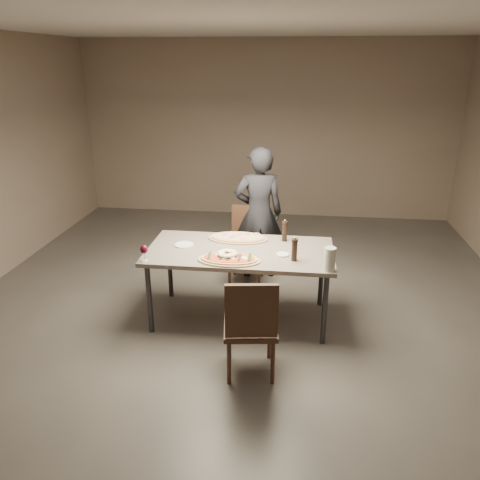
# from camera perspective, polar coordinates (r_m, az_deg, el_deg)

# --- Properties ---
(room) EXTENTS (7.00, 7.00, 7.00)m
(room) POSITION_cam_1_polar(r_m,az_deg,el_deg) (4.33, 0.00, 6.81)
(room) COLOR #57514B
(room) RESTS_ON ground
(dining_table) EXTENTS (1.80, 0.90, 0.75)m
(dining_table) POSITION_cam_1_polar(r_m,az_deg,el_deg) (4.55, 0.00, -1.84)
(dining_table) COLOR slate
(dining_table) RESTS_ON ground
(zucchini_pizza) EXTENTS (0.58, 0.32, 0.05)m
(zucchini_pizza) POSITION_cam_1_polar(r_m,az_deg,el_deg) (4.28, -1.31, -2.34)
(zucchini_pizza) COLOR tan
(zucchini_pizza) RESTS_ON dining_table
(ham_pizza) EXTENTS (0.61, 0.34, 0.04)m
(ham_pizza) POSITION_cam_1_polar(r_m,az_deg,el_deg) (4.79, -0.25, 0.29)
(ham_pizza) COLOR tan
(ham_pizza) RESTS_ON dining_table
(bread_basket) EXTENTS (0.19, 0.19, 0.07)m
(bread_basket) POSITION_cam_1_polar(r_m,az_deg,el_deg) (4.31, -1.54, -1.81)
(bread_basket) COLOR beige
(bread_basket) RESTS_ON dining_table
(oil_dish) EXTENTS (0.12, 0.12, 0.01)m
(oil_dish) POSITION_cam_1_polar(r_m,az_deg,el_deg) (4.42, 5.21, -1.78)
(oil_dish) COLOR white
(oil_dish) RESTS_ON dining_table
(pepper_mill_left) EXTENTS (0.06, 0.06, 0.23)m
(pepper_mill_left) POSITION_cam_1_polar(r_m,az_deg,el_deg) (4.28, 6.65, -1.14)
(pepper_mill_left) COLOR black
(pepper_mill_left) RESTS_ON dining_table
(pepper_mill_right) EXTENTS (0.06, 0.06, 0.23)m
(pepper_mill_right) POSITION_cam_1_polar(r_m,az_deg,el_deg) (4.74, 5.47, 1.13)
(pepper_mill_right) COLOR black
(pepper_mill_right) RESTS_ON dining_table
(carafe) EXTENTS (0.10, 0.10, 0.21)m
(carafe) POSITION_cam_1_polar(r_m,az_deg,el_deg) (4.12, 10.87, -2.31)
(carafe) COLOR silver
(carafe) RESTS_ON dining_table
(wine_glass) EXTENTS (0.07, 0.07, 0.16)m
(wine_glass) POSITION_cam_1_polar(r_m,az_deg,el_deg) (4.32, -11.61, -1.18)
(wine_glass) COLOR silver
(wine_glass) RESTS_ON dining_table
(side_plate) EXTENTS (0.19, 0.19, 0.01)m
(side_plate) POSITION_cam_1_polar(r_m,az_deg,el_deg) (4.67, -6.83, -0.58)
(side_plate) COLOR white
(side_plate) RESTS_ON dining_table
(chair_near) EXTENTS (0.48, 0.48, 0.91)m
(chair_near) POSITION_cam_1_polar(r_m,az_deg,el_deg) (3.78, 1.32, -10.12)
(chair_near) COLOR #3D2619
(chair_near) RESTS_ON ground
(chair_far) EXTENTS (0.43, 0.43, 0.89)m
(chair_far) POSITION_cam_1_polar(r_m,az_deg,el_deg) (5.48, 0.91, 0.01)
(chair_far) COLOR #3D2619
(chair_far) RESTS_ON ground
(diner) EXTENTS (0.64, 0.49, 1.58)m
(diner) POSITION_cam_1_polar(r_m,az_deg,el_deg) (5.49, 2.28, 3.26)
(diner) COLOR black
(diner) RESTS_ON ground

